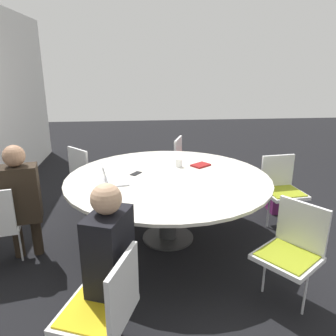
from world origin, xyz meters
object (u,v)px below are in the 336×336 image
at_px(spiral_notebook, 201,165).
at_px(person_0, 20,196).
at_px(coffee_cup, 179,163).
at_px(chair_2, 292,247).
at_px(laptop, 111,178).
at_px(handbag, 273,200).
at_px(cell_phone, 136,173).
at_px(chair_1, 105,306).
at_px(person_1, 108,254).
at_px(chair_5, 87,172).
at_px(chair_3, 282,186).
at_px(chair_4, 186,161).

bearing_deg(spiral_notebook, person_0, 108.94).
bearing_deg(coffee_cup, chair_2, -152.79).
height_order(laptop, handbag, laptop).
bearing_deg(cell_phone, handbag, -74.72).
xyz_separation_m(chair_1, person_1, (0.25, -0.01, 0.20)).
relative_size(chair_5, coffee_cup, 8.73).
bearing_deg(person_0, chair_1, -67.65).
xyz_separation_m(chair_3, laptop, (-0.36, 1.99, 0.29)).
height_order(chair_2, chair_4, same).
relative_size(chair_4, handbag, 2.33).
height_order(chair_1, chair_3, same).
bearing_deg(laptop, person_0, 89.03).
xyz_separation_m(chair_2, spiral_notebook, (1.45, 0.48, 0.25)).
bearing_deg(person_0, handbag, 5.67).
bearing_deg(coffee_cup, chair_1, 160.56).
relative_size(chair_1, cell_phone, 5.42).
xyz_separation_m(chair_4, spiral_notebook, (-1.00, -0.02, 0.25)).
height_order(cell_phone, handbag, cell_phone).
height_order(person_1, coffee_cup, person_1).
bearing_deg(chair_5, laptop, -22.41).
height_order(coffee_cup, cell_phone, coffee_cup).
distance_m(chair_2, chair_5, 2.82).
bearing_deg(laptop, handbag, -81.75).
xyz_separation_m(chair_2, chair_4, (2.44, 0.50, 0.00)).
distance_m(chair_2, coffee_cup, 1.64).
distance_m(chair_5, handbag, 2.54).
bearing_deg(chair_4, person_1, 0.39).
bearing_deg(coffee_cup, handbag, -77.64).
height_order(chair_5, person_1, person_1).
distance_m(chair_2, person_0, 2.48).
bearing_deg(chair_5, coffee_cup, 18.22).
bearing_deg(chair_2, chair_1, 73.83).
xyz_separation_m(chair_4, person_1, (-2.73, 0.93, 0.20)).
bearing_deg(chair_1, chair_2, -49.02).
xyz_separation_m(chair_5, handbag, (-0.36, -2.49, -0.35)).
xyz_separation_m(chair_1, chair_5, (2.62, 0.47, 0.00)).
distance_m(spiral_notebook, handbag, 1.26).
relative_size(chair_4, cell_phone, 5.42).
bearing_deg(chair_1, cell_phone, 14.20).
relative_size(chair_3, laptop, 2.49).
bearing_deg(chair_3, chair_5, -24.45).
height_order(chair_1, person_0, person_0).
distance_m(chair_4, cell_phone, 1.45).
xyz_separation_m(chair_1, chair_3, (1.87, -1.93, 0.00)).
bearing_deg(chair_3, spiral_notebook, -13.77).
bearing_deg(chair_5, chair_1, -32.47).
bearing_deg(chair_3, chair_1, 37.03).
xyz_separation_m(laptop, coffee_cup, (0.47, -0.75, -0.00)).
relative_size(laptop, cell_phone, 2.18).
bearing_deg(person_0, spiral_notebook, 7.22).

